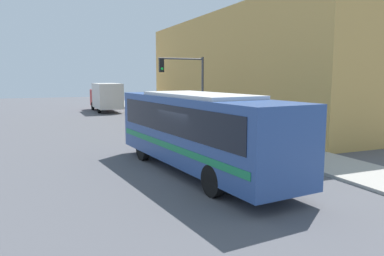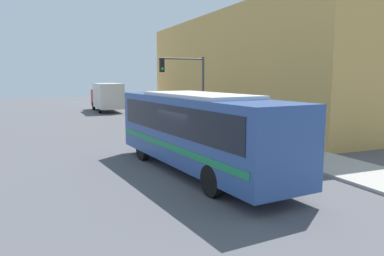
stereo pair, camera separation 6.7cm
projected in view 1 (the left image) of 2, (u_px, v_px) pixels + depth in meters
ground_plane at (197, 175)px, 14.47m from camera, size 120.00×120.00×0.00m
sidewalk at (169, 117)px, 35.01m from camera, size 2.97×70.00×0.12m
building_facade at (240, 69)px, 31.34m from camera, size 6.00×27.40×8.76m
city_bus at (199, 127)px, 14.62m from camera, size 3.51×10.51×3.14m
delivery_truck at (106, 96)px, 40.78m from camera, size 2.44×7.36×3.06m
fire_hydrant at (241, 136)px, 21.20m from camera, size 0.21×0.28×0.70m
traffic_light_pole at (187, 80)px, 25.51m from camera, size 3.28×0.35×5.00m
parking_meter at (206, 119)px, 25.49m from camera, size 0.14×0.14×1.20m
pedestrian_near_corner at (189, 111)px, 29.97m from camera, size 0.34×0.34×1.84m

